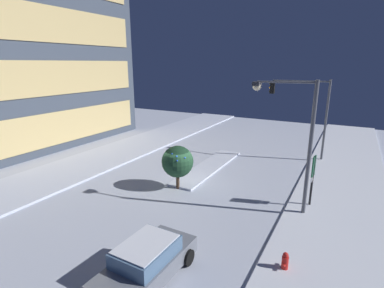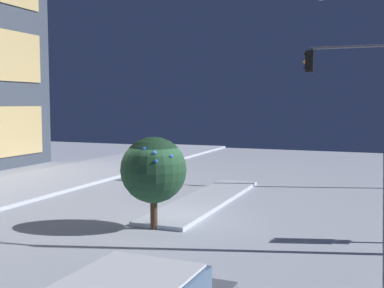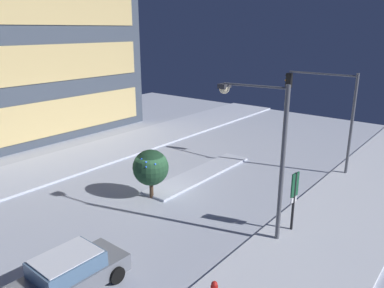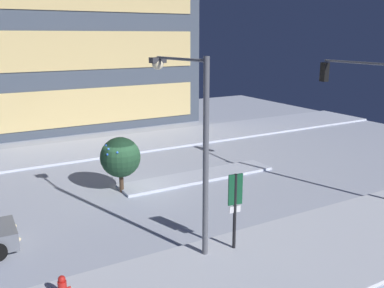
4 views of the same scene
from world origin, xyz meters
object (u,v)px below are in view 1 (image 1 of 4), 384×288
object	(u,v)px
street_lamp_arched	(293,128)
decorated_tree_median	(178,162)
car_near	(147,262)
fire_hydrant	(285,262)
parking_info_sign	(313,175)
traffic_light_corner_near_right	(303,104)

from	to	relation	value
street_lamp_arched	decorated_tree_median	size ratio (longest dim) A/B	2.49
car_near	street_lamp_arched	bearing A→B (deg)	-23.03
fire_hydrant	parking_info_sign	bearing A→B (deg)	-0.87
parking_info_sign	traffic_light_corner_near_right	bearing A→B (deg)	-69.52
decorated_tree_median	car_near	bearing A→B (deg)	-156.72
car_near	traffic_light_corner_near_right	size ratio (longest dim) A/B	0.68
car_near	fire_hydrant	xyz separation A→B (m)	(2.84, -4.43, -0.31)
car_near	street_lamp_arched	xyz separation A→B (m)	(7.71, -3.46, 3.94)
decorated_tree_median	traffic_light_corner_near_right	bearing A→B (deg)	-28.52
street_lamp_arched	parking_info_sign	size ratio (longest dim) A/B	2.37
traffic_light_corner_near_right	parking_info_sign	size ratio (longest dim) A/B	2.22
street_lamp_arched	parking_info_sign	bearing A→B (deg)	-138.07
car_near	fire_hydrant	bearing A→B (deg)	-56.18
street_lamp_arched	decorated_tree_median	xyz separation A→B (m)	(-0.14, 6.72, -2.84)
traffic_light_corner_near_right	car_near	bearing A→B (deg)	82.39
street_lamp_arched	fire_hydrant	distance (m)	6.54
fire_hydrant	decorated_tree_median	size ratio (longest dim) A/B	0.29
traffic_light_corner_near_right	street_lamp_arched	size ratio (longest dim) A/B	0.94
traffic_light_corner_near_right	fire_hydrant	world-z (taller)	traffic_light_corner_near_right
car_near	traffic_light_corner_near_right	distance (m)	18.58
car_near	decorated_tree_median	xyz separation A→B (m)	(7.58, 3.26, 1.10)
street_lamp_arched	fire_hydrant	xyz separation A→B (m)	(-4.87, -0.97, -4.25)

